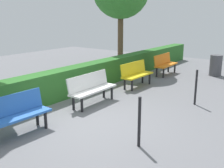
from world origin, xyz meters
name	(u,v)px	position (x,y,z in m)	size (l,w,h in m)	color
ground_plane	(82,122)	(0.00, 0.00, 0.00)	(21.93, 21.93, 0.00)	slate
bench_orange	(165,63)	(-5.92, -0.70, 0.48)	(1.47, 0.48, 0.86)	orange
bench_yellow	(136,73)	(-3.53, -0.66, 0.48)	(1.47, 0.49, 0.86)	yellow
bench_white	(91,87)	(-1.16, -0.69, 0.48)	(1.65, 0.48, 0.86)	white
bench_blue	(15,113)	(1.35, -0.65, 0.48)	(1.49, 0.51, 0.86)	blue
hedge_row	(62,83)	(-1.10, -1.82, 0.43)	(17.93, 0.56, 0.87)	#2D6B28
railing_post_mid	(196,87)	(-2.82, 1.71, 0.50)	(0.06, 0.06, 1.00)	black
railing_post_far	(139,122)	(0.27, 1.71, 0.50)	(0.06, 0.06, 1.00)	black
trash_bin	(216,65)	(-6.98, 1.09, 0.43)	(0.49, 0.49, 0.86)	#4C4C51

